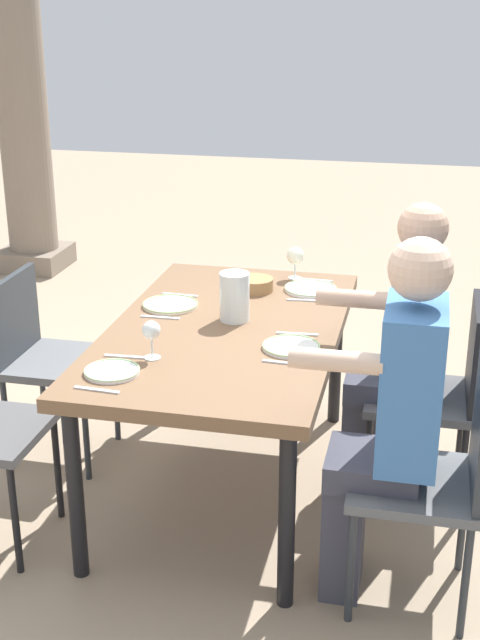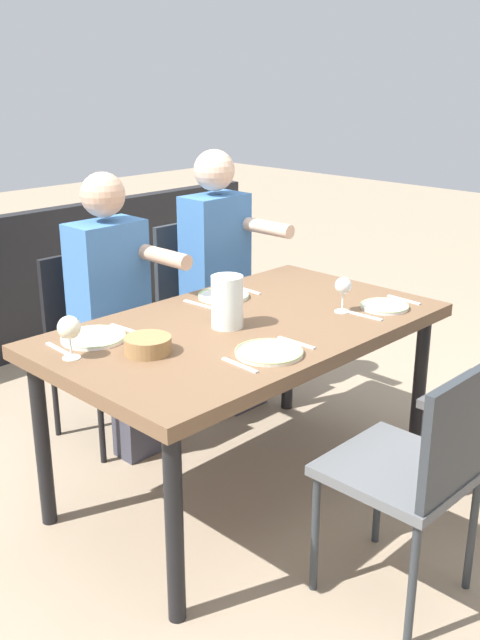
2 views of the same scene
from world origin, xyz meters
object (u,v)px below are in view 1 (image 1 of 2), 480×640
dining_table (226,342)px  plate_0 (112,371)px  chair_mid_south (440,387)px  plate_2 (170,304)px  plate_1 (291,346)px  diner_woman_green (398,346)px  chair_mid_north (43,351)px  water_pitcher (235,299)px  bread_basket (255,284)px  chair_west_south (441,467)px  stone_column_far (19,77)px  wine_glass_3 (295,256)px  wine_glass_0 (151,331)px  diner_man_white (391,415)px  plate_3 (310,289)px

dining_table → plate_0: (-0.55, 0.29, 0.08)m
chair_mid_south → plate_2: size_ratio=3.63×
dining_table → plate_1: size_ratio=7.11×
dining_table → diner_woman_green: diner_woman_green is taller
chair_mid_south → plate_1: bearing=116.1°
chair_mid_north → water_pitcher: 0.96m
plate_1 → bread_basket: (0.65, 0.28, 0.02)m
dining_table → chair_west_south: (-0.58, -0.89, -0.15)m
stone_column_far → wine_glass_3: stone_column_far is taller
chair_mid_north → plate_0: size_ratio=4.27×
chair_mid_north → wine_glass_0: 0.92m
dining_table → plate_2: plate_2 is taller
diner_woman_green → bread_basket: bearing=61.4°
dining_table → diner_woman_green: 0.71m
chair_mid_south → chair_mid_north: bearing=90.0°
diner_man_white → plate_2: diner_man_white is taller
bread_basket → water_pitcher: bearing=179.1°
plate_0 → plate_2: bearing=0.1°
plate_3 → plate_0: bearing=152.3°
water_pitcher → plate_0: bearing=153.7°
stone_column_far → diner_woman_green: bearing=-132.8°
chair_mid_south → stone_column_far: 4.26m
wine_glass_0 → plate_1: 0.55m
wine_glass_0 → stone_column_far: bearing=32.5°
chair_west_south → wine_glass_3: size_ratio=6.00×
diner_man_white → chair_mid_north: bearing=66.7°
dining_table → bread_basket: 0.49m
stone_column_far → bread_basket: size_ratio=17.56×
wine_glass_0 → bread_basket: (0.86, -0.22, -0.08)m
chair_mid_north → plate_3: (0.43, -1.16, 0.25)m
bread_basket → chair_mid_north: bearing=112.0°
chair_west_south → bread_basket: (1.05, 0.87, 0.25)m
dining_table → chair_mid_north: size_ratio=1.85×
wine_glass_3 → plate_2: bearing=137.4°
plate_0 → chair_west_south: bearing=-91.3°
chair_mid_north → plate_3: 1.26m
chair_mid_north → diner_woman_green: (-0.00, -1.59, 0.17)m
chair_mid_north → plate_2: (0.07, -0.59, 0.25)m
chair_mid_south → wine_glass_3: size_ratio=5.70×
dining_table → bread_basket: bread_basket is taller
plate_0 → diner_woman_green: bearing=-56.7°
plate_2 → plate_3: same height
diner_woman_green → plate_1: 0.50m
bread_basket → stone_column_far: bearing=43.8°
chair_west_south → diner_man_white: (-0.00, 0.18, 0.18)m
plate_0 → wine_glass_3: (1.25, -0.47, 0.10)m
stone_column_far → plate_2: (-2.66, -1.95, -0.70)m
plate_1 → plate_3: 0.71m
plate_0 → bread_basket: bearing=-17.3°
chair_mid_south → plate_2: 1.21m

